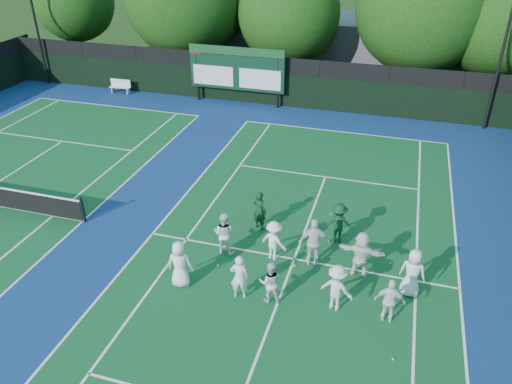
# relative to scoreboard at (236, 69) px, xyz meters

# --- Properties ---
(ground) EXTENTS (120.00, 120.00, 0.00)m
(ground) POSITION_rel_scoreboard_xyz_m (7.01, -15.59, -2.19)
(ground) COLOR #1A340E
(ground) RESTS_ON ground
(court_apron) EXTENTS (34.00, 32.00, 0.01)m
(court_apron) POSITION_rel_scoreboard_xyz_m (1.01, -14.59, -2.19)
(court_apron) COLOR navy
(court_apron) RESTS_ON ground
(near_court) EXTENTS (11.05, 23.85, 0.01)m
(near_court) POSITION_rel_scoreboard_xyz_m (7.01, -14.59, -2.18)
(near_court) COLOR #104F23
(near_court) RESTS_ON ground
(back_fence) EXTENTS (34.00, 0.08, 3.00)m
(back_fence) POSITION_rel_scoreboard_xyz_m (1.01, 0.41, -0.83)
(back_fence) COLOR black
(back_fence) RESTS_ON ground
(scoreboard) EXTENTS (6.00, 0.21, 3.55)m
(scoreboard) POSITION_rel_scoreboard_xyz_m (0.00, 0.00, 0.00)
(scoreboard) COLOR black
(scoreboard) RESTS_ON ground
(clubhouse) EXTENTS (18.00, 6.00, 4.00)m
(clubhouse) POSITION_rel_scoreboard_xyz_m (5.01, 8.41, -0.19)
(clubhouse) COLOR #5B5C60
(clubhouse) RESTS_ON ground
(bench) EXTENTS (1.43, 0.41, 0.90)m
(bench) POSITION_rel_scoreboard_xyz_m (-8.06, -0.22, -1.71)
(bench) COLOR silver
(bench) RESTS_ON ground
(tree_a) EXTENTS (5.63, 5.63, 7.74)m
(tree_a) POSITION_rel_scoreboard_xyz_m (-13.34, 3.99, 2.58)
(tree_a) COLOR black
(tree_a) RESTS_ON ground
(tree_c) EXTENTS (6.50, 6.50, 8.13)m
(tree_c) POSITION_rel_scoreboard_xyz_m (2.42, 3.99, 2.52)
(tree_c) COLOR black
(tree_c) RESTS_ON ground
(tree_d) EXTENTS (7.97, 7.97, 9.73)m
(tree_d) POSITION_rel_scoreboard_xyz_m (10.49, 3.99, 3.34)
(tree_d) COLOR black
(tree_d) RESTS_ON ground
(tree_e) EXTENTS (6.40, 6.40, 8.34)m
(tree_e) POSITION_rel_scoreboard_xyz_m (14.73, 3.99, 2.78)
(tree_e) COLOR black
(tree_e) RESTS_ON ground
(tennis_ball_1) EXTENTS (0.07, 0.07, 0.07)m
(tennis_ball_1) POSITION_rel_scoreboard_xyz_m (7.12, -14.97, -2.16)
(tennis_ball_1) COLOR #D7E91B
(tennis_ball_1) RESTS_ON ground
(tennis_ball_2) EXTENTS (0.07, 0.07, 0.07)m
(tennis_ball_2) POSITION_rel_scoreboard_xyz_m (10.59, -18.19, -2.16)
(tennis_ball_2) COLOR #D7E91B
(tennis_ball_2) RESTS_ON ground
(tennis_ball_3) EXTENTS (0.07, 0.07, 0.07)m
(tennis_ball_3) POSITION_rel_scoreboard_xyz_m (4.58, -15.71, -2.16)
(tennis_ball_3) COLOR #D7E91B
(tennis_ball_3) RESTS_ON ground
(tennis_ball_4) EXTENTS (0.07, 0.07, 0.07)m
(tennis_ball_4) POSITION_rel_scoreboard_xyz_m (7.78, -11.29, -2.16)
(tennis_ball_4) COLOR #D7E91B
(tennis_ball_4) RESTS_ON ground
(tennis_ball_5) EXTENTS (0.07, 0.07, 0.07)m
(tennis_ball_5) POSITION_rel_scoreboard_xyz_m (10.25, -13.89, -2.16)
(tennis_ball_5) COLOR #D7E91B
(tennis_ball_5) RESTS_ON ground
(player_front_0) EXTENTS (0.88, 0.65, 1.65)m
(player_front_0) POSITION_rel_scoreboard_xyz_m (3.77, -16.94, -1.37)
(player_front_0) COLOR white
(player_front_0) RESTS_ON ground
(player_front_1) EXTENTS (0.64, 0.48, 1.57)m
(player_front_1) POSITION_rel_scoreboard_xyz_m (5.78, -16.95, -1.41)
(player_front_1) COLOR white
(player_front_1) RESTS_ON ground
(player_front_2) EXTENTS (0.83, 0.71, 1.46)m
(player_front_2) POSITION_rel_scoreboard_xyz_m (6.74, -16.84, -1.46)
(player_front_2) COLOR silver
(player_front_2) RESTS_ON ground
(player_front_3) EXTENTS (1.14, 0.82, 1.58)m
(player_front_3) POSITION_rel_scoreboard_xyz_m (8.75, -16.61, -1.40)
(player_front_3) COLOR silver
(player_front_3) RESTS_ON ground
(player_front_4) EXTENTS (0.89, 0.38, 1.50)m
(player_front_4) POSITION_rel_scoreboard_xyz_m (10.32, -16.68, -1.44)
(player_front_4) COLOR white
(player_front_4) RESTS_ON ground
(player_back_0) EXTENTS (0.82, 0.66, 1.60)m
(player_back_0) POSITION_rel_scoreboard_xyz_m (4.52, -14.86, -1.39)
(player_back_0) COLOR white
(player_back_0) RESTS_ON ground
(player_back_1) EXTENTS (1.09, 0.84, 1.49)m
(player_back_1) POSITION_rel_scoreboard_xyz_m (6.30, -14.72, -1.44)
(player_back_1) COLOR white
(player_back_1) RESTS_ON ground
(player_back_2) EXTENTS (1.14, 0.72, 1.80)m
(player_back_2) POSITION_rel_scoreboard_xyz_m (7.68, -14.64, -1.29)
(player_back_2) COLOR silver
(player_back_2) RESTS_ON ground
(player_back_3) EXTENTS (1.57, 0.59, 1.67)m
(player_back_3) POSITION_rel_scoreboard_xyz_m (9.27, -14.76, -1.36)
(player_back_3) COLOR white
(player_back_3) RESTS_ON ground
(player_back_4) EXTENTS (0.92, 0.71, 1.67)m
(player_back_4) POSITION_rel_scoreboard_xyz_m (10.91, -15.27, -1.35)
(player_back_4) COLOR white
(player_back_4) RESTS_ON ground
(coach_left) EXTENTS (0.69, 0.58, 1.60)m
(coach_left) POSITION_rel_scoreboard_xyz_m (5.30, -13.06, -1.39)
(coach_left) COLOR #0D3218
(coach_left) RESTS_ON ground
(coach_right) EXTENTS (1.11, 0.76, 1.58)m
(coach_right) POSITION_rel_scoreboard_xyz_m (8.27, -13.05, -1.40)
(coach_right) COLOR #0E351E
(coach_right) RESTS_ON ground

